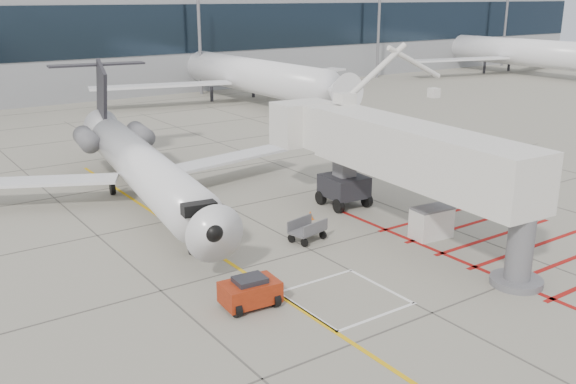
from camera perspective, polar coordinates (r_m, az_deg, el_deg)
ground_plane at (r=28.97m, az=6.86°, el=-7.61°), size 260.00×260.00×0.00m
regional_jet at (r=36.67m, az=-12.09°, el=3.60°), size 26.56×31.50×7.46m
jet_bridge at (r=32.87m, az=11.40°, el=2.39°), size 10.50×20.04×7.79m
pushback_tug at (r=26.11m, az=-3.39°, el=-8.77°), size 2.41×1.62×1.34m
baggage_cart at (r=32.76m, az=1.74°, el=-3.39°), size 2.07×1.56×1.17m
ground_power_unit at (r=33.95m, az=12.63°, el=-2.66°), size 2.17×1.40×1.63m
cone_nose at (r=31.89m, az=-5.08°, el=-4.65°), size 0.39×0.39×0.54m
cone_side at (r=35.94m, az=1.99°, el=-2.07°), size 0.37×0.37×0.52m
terminal_building at (r=93.82m, az=-18.10°, el=13.19°), size 180.00×28.00×14.00m
terminal_glass_band at (r=80.47m, az=-15.08°, el=13.64°), size 180.00×0.10×6.00m
bg_aircraft_c at (r=76.38m, az=-4.27°, el=12.34°), size 34.77×38.63×11.59m
bg_aircraft_e at (r=110.39m, az=19.20°, el=13.14°), size 37.35×41.50×12.45m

